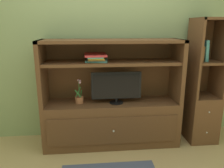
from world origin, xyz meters
TOP-DOWN VIEW (x-y plane):
  - ground_plane at (0.00, 0.00)m, footprint 8.00×8.00m
  - painted_rear_wall at (0.00, 0.75)m, footprint 6.00×0.10m
  - media_console at (0.00, 0.41)m, footprint 1.73×0.49m
  - tv_monitor at (0.06, 0.35)m, footprint 0.62×0.17m
  - potted_plant at (-0.41, 0.40)m, footprint 0.11×0.11m
  - magazine_stack at (-0.19, 0.40)m, footprint 0.30×0.34m
  - bookshelf_tall at (1.22, 0.41)m, footprint 0.38×0.42m
  - upright_book_row at (1.14, 0.40)m, footprint 0.12×0.17m

SIDE VIEW (x-z plane):
  - ground_plane at x=0.00m, z-range 0.00..0.00m
  - media_console at x=0.00m, z-range -0.24..1.13m
  - bookshelf_tall at x=1.22m, z-range -0.25..1.37m
  - potted_plant at x=-0.41m, z-range 0.49..0.80m
  - tv_monitor at x=0.06m, z-range 0.59..0.99m
  - magazine_stack at x=-0.19m, z-range 1.11..1.20m
  - upright_book_row at x=1.14m, z-range 1.07..1.34m
  - painted_rear_wall at x=0.00m, z-range 0.00..2.80m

